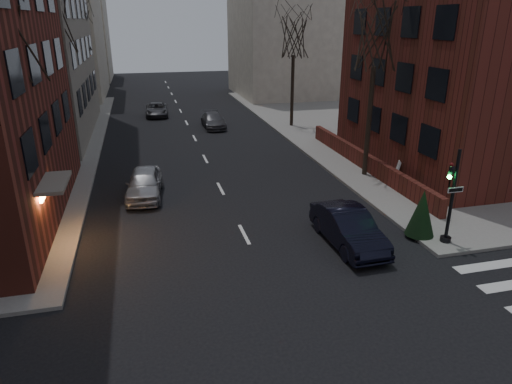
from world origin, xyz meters
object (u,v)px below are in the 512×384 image
Objects in this scene: streetlamp_near at (64,107)px; traffic_signal at (450,203)px; tree_left_b at (51,19)px; tree_right_a at (376,36)px; car_lane_gray at (213,120)px; streetlamp_far at (92,71)px; parked_sedan at (348,228)px; car_lane_silver at (144,183)px; car_lane_far at (157,110)px; evergreen_shrub at (422,213)px; tree_left_c at (78,30)px; sandwich_board at (400,169)px; tree_right_b at (294,36)px.

traffic_signal is at bearing -38.87° from streetlamp_near.
tree_left_b reaches higher than tree_right_a.
streetlamp_far is at bearing 139.38° from car_lane_gray.
streetlamp_far is at bearing 125.31° from tree_right_a.
parked_sedan reaches higher than car_lane_silver.
tree_right_a is 2.16× the size of car_lane_far.
streetlamp_far reaches higher than car_lane_far.
traffic_signal is 1.30m from evergreen_shrub.
car_lane_gray is (-1.93, 23.39, -0.14)m from parked_sedan.
tree_left_b reaches higher than tree_left_c.
sandwich_board is 0.51× the size of evergreen_shrub.
tree_right_b is at bearing 18.82° from tree_left_b.
parked_sedan is at bearing -51.34° from tree_left_b.
car_lane_gray is at bearing 103.51° from traffic_signal.
traffic_signal is 1.96× the size of evergreen_shrub.
tree_right_a is (0.86, 9.01, 6.12)m from traffic_signal.
car_lane_gray is (10.27, -8.61, -3.61)m from streetlamp_far.
streetlamp_far is 1.44× the size of car_lane_gray.
parked_sedan is (12.20, -32.00, -3.47)m from streetlamp_far.
streetlamp_far is 24.83m from car_lane_silver.
streetlamp_near is 19.13m from car_lane_far.
evergreen_shrub reaches higher than car_lane_far.
tree_left_b is 18.64m from tree_right_b.
sandwich_board is (12.97, -23.04, 0.04)m from car_lane_far.
car_lane_silver is (-12.92, -14.25, -6.83)m from tree_right_b.
tree_right_a is 2.08× the size of parked_sedan.
sandwich_board is (14.62, -0.90, -0.09)m from car_lane_silver.
streetlamp_far reaches higher than car_lane_silver.
tree_right_a reaches higher than traffic_signal.
streetlamp_near is at bearing 139.71° from car_lane_silver.
car_lane_gray is (10.87, -6.61, -7.40)m from tree_left_c.
tree_right_a is 1.06× the size of tree_right_b.
car_lane_gray is at bearing 47.95° from streetlamp_near.
evergreen_shrub is (-3.20, -6.99, 0.50)m from sandwich_board.
evergreen_shrub is at bearing -64.26° from streetlamp_far.
traffic_signal is at bearing -45.46° from tree_left_b.
tree_left_b is at bearing -111.93° from car_lane_far.
streetlamp_far is 1.42× the size of car_lane_silver.
tree_left_b reaches higher than sandwich_board.
tree_left_c is 14.72m from car_lane_gray.
car_lane_gray is (-6.73, 1.39, -6.95)m from tree_right_b.
traffic_signal reaches higher than car_lane_gray.
traffic_signal is 35.76m from tree_left_c.
streetlamp_near is (-16.14, 13.01, 2.33)m from traffic_signal.
car_lane_gray is (-6.73, 15.39, -7.40)m from tree_right_a.
tree_left_b is at bearing -90.00° from tree_left_c.
tree_left_b is 12.51m from car_lane_silver.
traffic_signal is at bearing -61.64° from tree_left_c.
car_lane_far is at bearing -20.22° from streetlamp_far.
tree_right_a is 1.55× the size of streetlamp_near.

